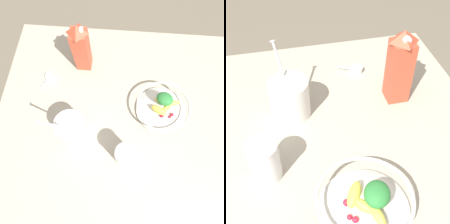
{
  "view_description": "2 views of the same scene",
  "coord_description": "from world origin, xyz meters",
  "views": [
    {
      "loc": [
        -0.2,
        0.0,
        0.84
      ],
      "look_at": [
        0.06,
        0.02,
        0.07
      ],
      "focal_mm": 28.0,
      "sensor_mm": 36.0,
      "label": 1
    },
    {
      "loc": [
        -0.05,
        -0.58,
        0.78
      ],
      "look_at": [
        0.1,
        0.07,
        0.12
      ],
      "focal_mm": 50.0,
      "sensor_mm": 36.0,
      "label": 2
    }
  ],
  "objects": [
    {
      "name": "countertop",
      "position": [
        0.0,
        0.0,
        0.02
      ],
      "size": [
        1.16,
        1.16,
        0.03
      ],
      "color": "#B2A893",
      "rests_on": "ground_plane"
    },
    {
      "name": "yogurt_tub",
      "position": [
        -0.03,
        0.19,
        0.1
      ],
      "size": [
        0.13,
        0.16,
        0.24
      ],
      "color": "white",
      "rests_on": "countertop"
    },
    {
      "name": "milk_carton",
      "position": [
        0.34,
        0.19,
        0.16
      ],
      "size": [
        0.07,
        0.07,
        0.27
      ],
      "color": "#CC4C33",
      "rests_on": "countertop"
    },
    {
      "name": "ground_plane",
      "position": [
        0.0,
        0.0,
        0.0
      ],
      "size": [
        6.0,
        6.0,
        0.0
      ],
      "primitive_type": "plane",
      "color": "#665B4C"
    },
    {
      "name": "drinking_cup",
      "position": [
        -0.13,
        -0.05,
        0.1
      ],
      "size": [
        0.09,
        0.09,
        0.13
      ],
      "color": "white",
      "rests_on": "countertop"
    },
    {
      "name": "measuring_scoop",
      "position": [
        0.24,
        0.36,
        0.04
      ],
      "size": [
        0.09,
        0.06,
        0.02
      ],
      "color": "white",
      "rests_on": "countertop"
    },
    {
      "name": "fruit_bowl",
      "position": [
        0.11,
        -0.21,
        0.07
      ],
      "size": [
        0.25,
        0.25,
        0.09
      ],
      "color": "silver",
      "rests_on": "countertop"
    }
  ]
}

